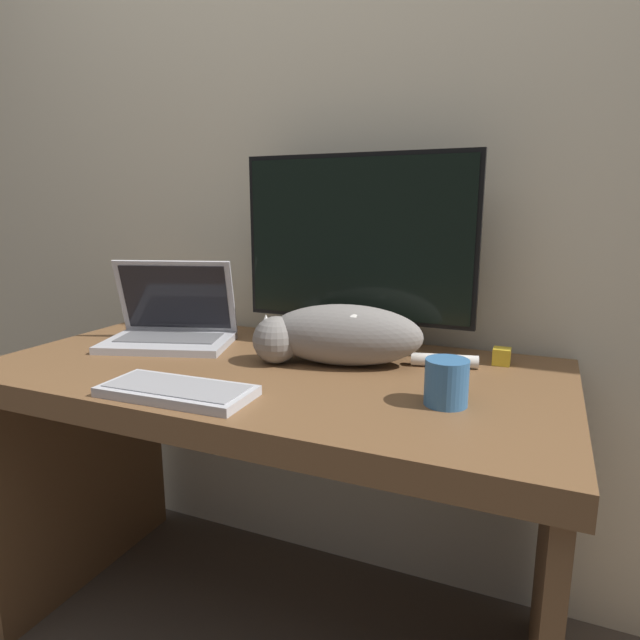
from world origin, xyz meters
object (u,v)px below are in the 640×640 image
at_px(external_keyboard, 177,391).
at_px(coffee_mug, 446,382).
at_px(monitor, 356,250).
at_px(laptop, 171,328).
at_px(cat, 337,334).

xyz_separation_m(external_keyboard, coffee_mug, (0.52, 0.17, 0.04)).
bearing_deg(monitor, coffee_mug, -47.62).
bearing_deg(laptop, monitor, 0.50).
xyz_separation_m(laptop, cat, (0.51, -0.00, 0.03)).
relative_size(laptop, cat, 0.74).
distance_m(laptop, external_keyboard, 0.45).
bearing_deg(coffee_mug, cat, 149.99).
distance_m(monitor, external_keyboard, 0.61).
bearing_deg(external_keyboard, coffee_mug, 15.93).
height_order(monitor, laptop, monitor).
relative_size(monitor, laptop, 1.62).
xyz_separation_m(external_keyboard, cat, (0.22, 0.34, 0.07)).
bearing_deg(laptop, cat, -18.04).
height_order(monitor, cat, monitor).
bearing_deg(laptop, external_keyboard, -67.81).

